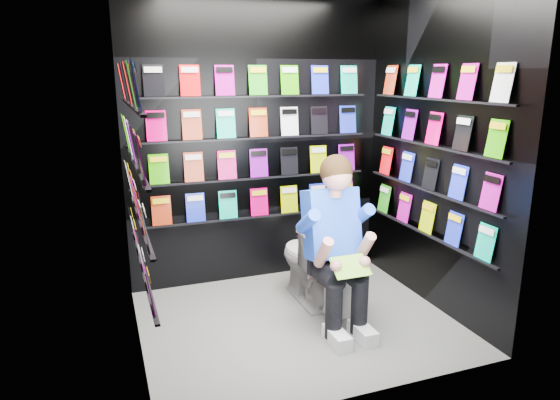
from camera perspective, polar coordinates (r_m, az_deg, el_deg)
name	(u,v)px	position (r m, az deg, el deg)	size (l,w,h in m)	color
floor	(297,322)	(4.09, 1.96, -13.72)	(2.40, 2.40, 0.00)	slate
wall_back	(258,143)	(4.59, -2.58, 6.52)	(2.40, 0.04, 2.60)	black
wall_front	(367,190)	(2.78, 9.89, 1.18)	(2.40, 0.04, 2.60)	black
wall_left	(128,171)	(3.41, -16.96, 3.17)	(0.04, 2.00, 2.60)	black
wall_right	(435,152)	(4.26, 17.35, 5.27)	(0.04, 2.00, 2.60)	black
comics_back	(259,143)	(4.57, -2.46, 6.54)	(2.10, 0.06, 1.37)	#D50060
comics_left	(133,170)	(3.41, -16.46, 3.30)	(0.06, 1.70, 1.37)	#D50060
comics_right	(432,151)	(4.24, 17.03, 5.32)	(0.06, 1.70, 1.37)	#D50060
toilet	(310,260)	(4.32, 3.41, -6.81)	(0.42, 0.75, 0.73)	white
longbox	(332,289)	(4.26, 5.95, -10.10)	(0.24, 0.44, 0.33)	white
longbox_lid	(332,269)	(4.19, 6.02, -7.82)	(0.27, 0.46, 0.03)	white
reader	(330,225)	(3.85, 5.74, -2.85)	(0.55, 0.80, 1.48)	blue
held_comic	(350,266)	(3.63, 8.06, -7.53)	(0.28, 0.01, 0.19)	green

